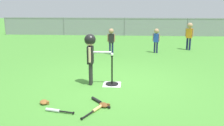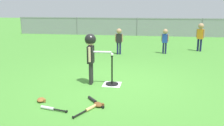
{
  "view_description": "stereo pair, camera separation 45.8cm",
  "coord_description": "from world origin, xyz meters",
  "px_view_note": "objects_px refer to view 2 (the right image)",
  "views": [
    {
      "loc": [
        0.29,
        -5.59,
        1.91
      ],
      "look_at": [
        -0.11,
        -0.05,
        0.55
      ],
      "focal_mm": 37.7,
      "sensor_mm": 36.0,
      "label": 1
    },
    {
      "loc": [
        0.75,
        -5.54,
        1.91
      ],
      "look_at": [
        -0.11,
        -0.05,
        0.55
      ],
      "focal_mm": 37.7,
      "sensor_mm": 36.0,
      "label": 2
    }
  ],
  "objects_px": {
    "batting_tee": "(112,80)",
    "spare_bat_silver": "(50,108)",
    "spare_bat_black": "(94,100)",
    "batter_child": "(91,49)",
    "fielder_deep_left": "(200,33)",
    "glove_near_bats": "(41,100)",
    "fielder_deep_right": "(119,38)",
    "glove_by_plate": "(98,105)",
    "spare_bat_wood": "(89,109)",
    "baseball_on_tee": "(112,54)",
    "fielder_near_left": "(165,38)"
  },
  "relations": [
    {
      "from": "fielder_deep_left",
      "to": "glove_near_bats",
      "type": "relative_size",
      "value": 4.47
    },
    {
      "from": "fielder_near_left",
      "to": "spare_bat_silver",
      "type": "bearing_deg",
      "value": -112.92
    },
    {
      "from": "spare_bat_black",
      "to": "spare_bat_silver",
      "type": "bearing_deg",
      "value": -145.48
    },
    {
      "from": "baseball_on_tee",
      "to": "spare_bat_wood",
      "type": "xyz_separation_m",
      "value": [
        -0.19,
        -1.53,
        -0.73
      ]
    },
    {
      "from": "fielder_deep_left",
      "to": "glove_by_plate",
      "type": "height_order",
      "value": "fielder_deep_left"
    },
    {
      "from": "batting_tee",
      "to": "fielder_deep_left",
      "type": "bearing_deg",
      "value": 58.32
    },
    {
      "from": "batter_child",
      "to": "fielder_deep_right",
      "type": "height_order",
      "value": "batter_child"
    },
    {
      "from": "spare_bat_silver",
      "to": "spare_bat_black",
      "type": "distance_m",
      "value": 0.88
    },
    {
      "from": "fielder_deep_right",
      "to": "spare_bat_wood",
      "type": "relative_size",
      "value": 1.65
    },
    {
      "from": "batting_tee",
      "to": "glove_by_plate",
      "type": "bearing_deg",
      "value": -92.76
    },
    {
      "from": "glove_near_bats",
      "to": "spare_bat_wood",
      "type": "bearing_deg",
      "value": -13.17
    },
    {
      "from": "batter_child",
      "to": "glove_by_plate",
      "type": "bearing_deg",
      "value": -70.85
    },
    {
      "from": "batting_tee",
      "to": "glove_near_bats",
      "type": "relative_size",
      "value": 2.72
    },
    {
      "from": "batting_tee",
      "to": "batter_child",
      "type": "relative_size",
      "value": 0.58
    },
    {
      "from": "spare_bat_wood",
      "to": "batter_child",
      "type": "bearing_deg",
      "value": 102.15
    },
    {
      "from": "fielder_near_left",
      "to": "spare_bat_black",
      "type": "xyz_separation_m",
      "value": [
        -1.72,
        -5.27,
        -0.62
      ]
    },
    {
      "from": "baseball_on_tee",
      "to": "spare_bat_black",
      "type": "distance_m",
      "value": 1.37
    },
    {
      "from": "fielder_near_left",
      "to": "glove_near_bats",
      "type": "distance_m",
      "value": 6.13
    },
    {
      "from": "fielder_deep_right",
      "to": "glove_near_bats",
      "type": "distance_m",
      "value": 5.13
    },
    {
      "from": "batter_child",
      "to": "glove_by_plate",
      "type": "xyz_separation_m",
      "value": [
        0.45,
        -1.31,
        -0.86
      ]
    },
    {
      "from": "glove_by_plate",
      "to": "spare_bat_black",
      "type": "bearing_deg",
      "value": 125.09
    },
    {
      "from": "fielder_near_left",
      "to": "spare_bat_wood",
      "type": "distance_m",
      "value": 5.96
    },
    {
      "from": "batting_tee",
      "to": "baseball_on_tee",
      "type": "distance_m",
      "value": 0.64
    },
    {
      "from": "fielder_near_left",
      "to": "spare_bat_wood",
      "type": "relative_size",
      "value": 1.6
    },
    {
      "from": "spare_bat_wood",
      "to": "glove_near_bats",
      "type": "bearing_deg",
      "value": 166.83
    },
    {
      "from": "spare_bat_black",
      "to": "glove_by_plate",
      "type": "bearing_deg",
      "value": -54.91
    },
    {
      "from": "baseball_on_tee",
      "to": "fielder_deep_right",
      "type": "xyz_separation_m",
      "value": [
        -0.3,
        3.72,
        -0.1
      ]
    },
    {
      "from": "fielder_deep_left",
      "to": "spare_bat_silver",
      "type": "distance_m",
      "value": 7.66
    },
    {
      "from": "baseball_on_tee",
      "to": "batter_child",
      "type": "height_order",
      "value": "batter_child"
    },
    {
      "from": "baseball_on_tee",
      "to": "spare_bat_wood",
      "type": "relative_size",
      "value": 0.12
    },
    {
      "from": "spare_bat_wood",
      "to": "spare_bat_black",
      "type": "bearing_deg",
      "value": 91.08
    },
    {
      "from": "spare_bat_silver",
      "to": "glove_near_bats",
      "type": "height_order",
      "value": "glove_near_bats"
    },
    {
      "from": "batting_tee",
      "to": "spare_bat_silver",
      "type": "distance_m",
      "value": 1.88
    },
    {
      "from": "spare_bat_black",
      "to": "glove_by_plate",
      "type": "relative_size",
      "value": 1.84
    },
    {
      "from": "batter_child",
      "to": "fielder_deep_right",
      "type": "distance_m",
      "value": 3.76
    },
    {
      "from": "glove_by_plate",
      "to": "batting_tee",
      "type": "bearing_deg",
      "value": 87.24
    },
    {
      "from": "spare_bat_wood",
      "to": "spare_bat_black",
      "type": "relative_size",
      "value": 1.25
    },
    {
      "from": "batter_child",
      "to": "spare_bat_black",
      "type": "xyz_separation_m",
      "value": [
        0.32,
        -1.11,
        -0.87
      ]
    },
    {
      "from": "glove_near_bats",
      "to": "spare_bat_silver",
      "type": "bearing_deg",
      "value": -45.42
    },
    {
      "from": "spare_bat_silver",
      "to": "spare_bat_black",
      "type": "height_order",
      "value": "same"
    },
    {
      "from": "batting_tee",
      "to": "spare_bat_black",
      "type": "xyz_separation_m",
      "value": [
        -0.2,
        -1.13,
        -0.09
      ]
    },
    {
      "from": "batter_child",
      "to": "spare_bat_wood",
      "type": "bearing_deg",
      "value": -77.85
    },
    {
      "from": "spare_bat_wood",
      "to": "glove_by_plate",
      "type": "relative_size",
      "value": 2.3
    },
    {
      "from": "fielder_deep_right",
      "to": "spare_bat_black",
      "type": "bearing_deg",
      "value": -88.84
    },
    {
      "from": "fielder_deep_right",
      "to": "fielder_deep_left",
      "type": "bearing_deg",
      "value": 19.49
    },
    {
      "from": "fielder_near_left",
      "to": "glove_near_bats",
      "type": "bearing_deg",
      "value": -117.22
    },
    {
      "from": "batter_child",
      "to": "spare_bat_wood",
      "type": "height_order",
      "value": "batter_child"
    },
    {
      "from": "fielder_deep_left",
      "to": "spare_bat_silver",
      "type": "xyz_separation_m",
      "value": [
        -3.95,
        -6.53,
        -0.74
      ]
    },
    {
      "from": "fielder_near_left",
      "to": "spare_bat_black",
      "type": "relative_size",
      "value": 2.01
    },
    {
      "from": "baseball_on_tee",
      "to": "batter_child",
      "type": "relative_size",
      "value": 0.06
    }
  ]
}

